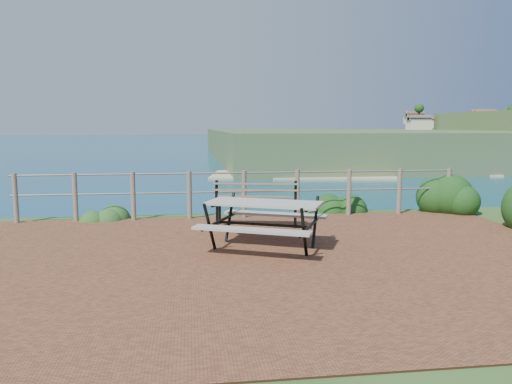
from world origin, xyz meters
TOP-DOWN VIEW (x-y plane):
  - ground at (0.00, 0.00)m, footprint 10.00×7.00m
  - ocean at (0.00, 200.00)m, footprint 1200.00×1200.00m
  - safety_railing at (0.00, 3.35)m, footprint 9.40×0.10m
  - picnic_table at (0.02, 0.60)m, footprint 1.91×1.42m
  - park_bench at (0.14, 2.40)m, footprint 1.67×0.72m
  - shrub_right_edge at (4.59, 3.47)m, footprint 1.00×1.00m
  - shrub_lip_west at (-2.95, 3.62)m, footprint 0.69×0.69m
  - shrub_lip_east at (2.32, 4.14)m, footprint 0.82×0.82m

SIDE VIEW (x-z plane):
  - ground at x=0.00m, z-range -0.06..0.06m
  - ocean at x=0.00m, z-range 0.00..0.00m
  - shrub_right_edge at x=4.59m, z-range -0.71..0.71m
  - shrub_lip_west at x=-2.95m, z-range -0.20..0.20m
  - shrub_lip_east at x=2.32m, z-range -0.29..0.29m
  - picnic_table at x=0.02m, z-range 0.10..0.85m
  - safety_railing at x=0.00m, z-range 0.07..1.07m
  - park_bench at x=0.14m, z-range 0.15..1.06m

